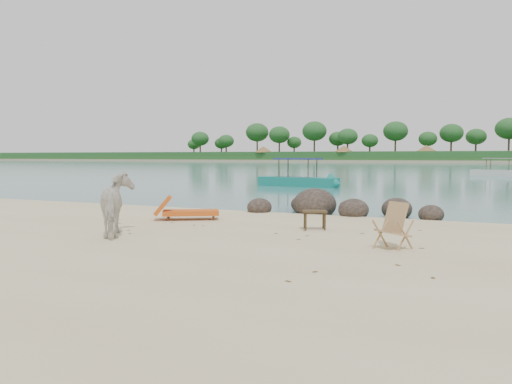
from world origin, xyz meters
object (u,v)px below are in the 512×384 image
at_px(cow, 118,205).
at_px(side_table, 315,221).
at_px(lounge_chair, 191,210).
at_px(deck_chair, 393,227).
at_px(boat_near, 298,163).
at_px(boulders, 333,208).

height_order(cow, side_table, cow).
distance_m(side_table, lounge_chair, 3.93).
distance_m(cow, side_table, 4.81).
bearing_deg(lounge_chair, deck_chair, -51.01).
relative_size(lounge_chair, boat_near, 0.34).
height_order(side_table, lounge_chair, lounge_chair).
distance_m(lounge_chair, deck_chair, 6.53).
bearing_deg(boat_near, boulders, -55.94).
relative_size(side_table, deck_chair, 0.65).
bearing_deg(deck_chair, boulders, 154.48).
distance_m(cow, lounge_chair, 3.20).
bearing_deg(boulders, cow, -116.48).
xyz_separation_m(boulders, deck_chair, (2.83, -5.70, 0.26)).
distance_m(cow, boat_near, 20.93).
height_order(deck_chair, boat_near, boat_near).
xyz_separation_m(lounge_chair, boat_near, (-2.96, 17.54, 1.14)).
height_order(side_table, boat_near, boat_near).
bearing_deg(deck_chair, boat_near, 152.72).
bearing_deg(boulders, deck_chair, -63.57).
bearing_deg(lounge_chair, boulders, 15.42).
bearing_deg(side_table, cow, -169.65).
bearing_deg(boat_near, side_table, -58.95).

